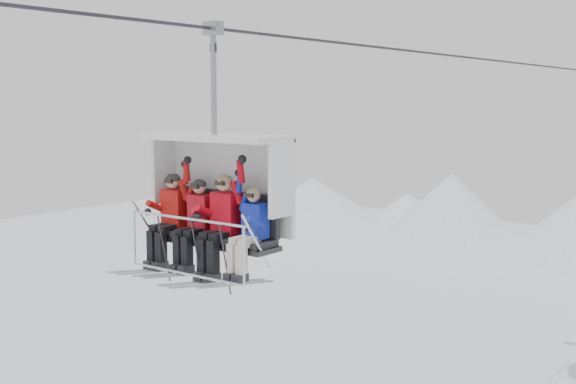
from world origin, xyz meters
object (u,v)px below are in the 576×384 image
Objects in this scene: chairlift_carrier at (221,188)px; skier_far_left at (171,215)px; skier_center_right at (222,221)px; skier_far_right at (250,230)px; skier_center_left at (196,220)px.

skier_far_left is (-0.88, -0.31, -0.50)m from chairlift_carrier.
skier_center_right reaches higher than skier_far_left.
skier_center_right is at bearing 178.03° from skier_far_right.
skier_far_left is at bearing 179.37° from skier_center_left.
skier_center_right reaches higher than skier_center_left.
skier_center_left is 1.17m from skier_far_right.
skier_center_right is at bearing 1.33° from skier_center_left.
skier_center_right is (1.18, 0.01, 0.03)m from skier_far_left.
skier_center_left is at bearing -129.22° from chairlift_carrier.
chairlift_carrier is at bearing 134.99° from skier_center_right.
skier_center_left is 1.00× the size of skier_far_right.
skier_far_right is (0.61, -0.02, -0.08)m from skier_center_right.
chairlift_carrier is at bearing 160.37° from skier_far_right.
skier_center_right reaches higher than skier_far_right.
chairlift_carrier is 1.11m from skier_far_right.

